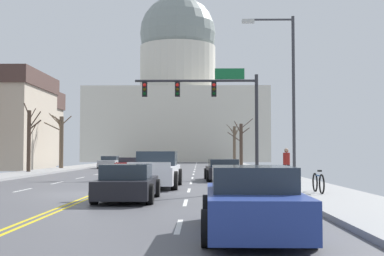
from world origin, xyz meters
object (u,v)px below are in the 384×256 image
at_px(pedestrian_00, 287,163).
at_px(bicycle_parked, 318,183).
at_px(sedan_near_02, 128,184).
at_px(sedan_oncoming_00, 129,165).
at_px(pickup_truck_near_01, 156,171).
at_px(sedan_oncoming_01, 110,162).
at_px(signal_gantry, 213,98).
at_px(sedan_near_03, 252,202).
at_px(sedan_near_00, 223,170).
at_px(sedan_oncoming_02, 153,160).
at_px(street_lamp_right, 286,84).

height_order(pedestrian_00, bicycle_parked, pedestrian_00).
bearing_deg(sedan_near_02, sedan_oncoming_00, 97.78).
xyz_separation_m(pickup_truck_near_01, sedan_oncoming_01, (-7.05, 27.82, -0.15)).
xyz_separation_m(signal_gantry, pedestrian_00, (3.50, -6.99, -4.02)).
bearing_deg(pedestrian_00, signal_gantry, 116.64).
bearing_deg(signal_gantry, sedan_near_03, -89.54).
xyz_separation_m(sedan_near_02, pedestrian_00, (6.73, 8.68, 0.51)).
relative_size(pedestrian_00, bicycle_parked, 0.94).
bearing_deg(pickup_truck_near_01, sedan_near_00, 59.50).
bearing_deg(sedan_oncoming_02, sedan_near_02, -85.85).
distance_m(sedan_near_00, sedan_near_02, 12.68).
distance_m(sedan_near_02, sedan_oncoming_02, 46.29).
height_order(sedan_oncoming_02, pedestrian_00, pedestrian_00).
relative_size(sedan_near_00, pedestrian_00, 2.76).
distance_m(sedan_near_02, pedestrian_00, 11.00).
relative_size(sedan_near_00, sedan_oncoming_00, 1.00).
bearing_deg(sedan_near_02, sedan_near_00, 73.00).
xyz_separation_m(sedan_near_00, sedan_oncoming_00, (-7.22, 13.59, -0.03)).
distance_m(street_lamp_right, pedestrian_00, 4.49).
xyz_separation_m(sedan_near_02, sedan_oncoming_02, (-3.35, 46.17, 0.03)).
height_order(sedan_near_02, sedan_oncoming_02, sedan_oncoming_02).
distance_m(sedan_oncoming_02, bicycle_parked, 45.54).
height_order(pickup_truck_near_01, pedestrian_00, pedestrian_00).
bearing_deg(sedan_near_00, sedan_near_03, -90.91).
height_order(sedan_near_00, sedan_near_03, sedan_near_03).
bearing_deg(sedan_oncoming_00, sedan_near_03, -78.02).
xyz_separation_m(sedan_near_02, bicycle_parked, (6.71, 1.76, -0.07)).
height_order(sedan_oncoming_00, sedan_oncoming_01, sedan_oncoming_01).
xyz_separation_m(sedan_near_03, sedan_oncoming_02, (-6.76, 53.04, -0.03)).
relative_size(sedan_near_00, bicycle_parked, 2.59).
relative_size(pickup_truck_near_01, sedan_oncoming_02, 1.28).
bearing_deg(sedan_near_03, sedan_oncoming_00, 101.98).
height_order(sedan_near_02, sedan_oncoming_00, sedan_near_02).
bearing_deg(sedan_oncoming_00, pickup_truck_near_01, -78.53).
relative_size(sedan_near_00, sedan_oncoming_01, 1.07).
bearing_deg(street_lamp_right, sedan_oncoming_02, 103.56).
distance_m(street_lamp_right, sedan_near_02, 9.70).
bearing_deg(pickup_truck_near_01, sedan_oncoming_01, 104.23).
bearing_deg(bicycle_parked, sedan_oncoming_02, 102.76).
distance_m(sedan_near_00, bicycle_parked, 10.80).
distance_m(sedan_near_00, sedan_oncoming_01, 24.50).
xyz_separation_m(sedan_oncoming_02, bicycle_parked, (10.06, -44.41, -0.10)).
relative_size(pickup_truck_near_01, pedestrian_00, 3.31).
relative_size(street_lamp_right, sedan_near_03, 1.62).
height_order(sedan_oncoming_02, bicycle_parked, sedan_oncoming_02).
bearing_deg(sedan_near_00, pedestrian_00, -48.77).
height_order(sedan_oncoming_00, pedestrian_00, pedestrian_00).
xyz_separation_m(street_lamp_right, bicycle_parked, (0.39, -4.32, -4.21)).
relative_size(sedan_near_02, sedan_oncoming_02, 1.00).
distance_m(sedan_near_02, sedan_oncoming_00, 25.96).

